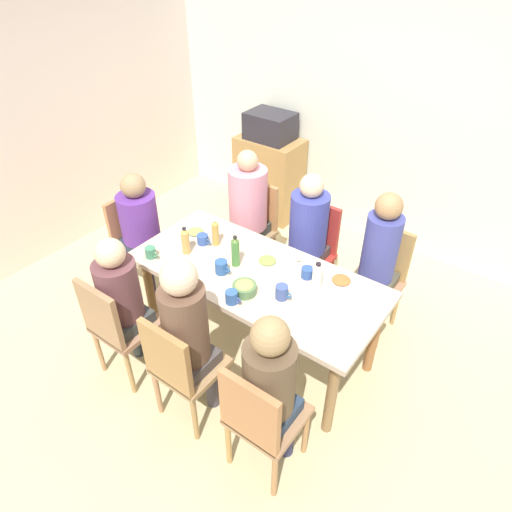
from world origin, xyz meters
TOP-DOWN VIEW (x-y plane):
  - ground_plane at (0.00, 0.00)m, footprint 5.86×5.86m
  - wall_back at (0.00, 2.07)m, footprint 5.12×0.12m
  - wall_left at (-2.50, 0.00)m, footprint 0.12×4.27m
  - dining_table at (0.00, 0.00)m, footprint 1.85×0.83m
  - chair_0 at (0.62, 0.80)m, footprint 0.40×0.40m
  - person_0 at (0.62, 0.71)m, footprint 0.30×0.30m
  - chair_1 at (-0.62, -0.80)m, footprint 0.40×0.40m
  - person_1 at (-0.62, -0.70)m, footprint 0.30×0.30m
  - chair_2 at (0.62, -0.80)m, footprint 0.40×0.40m
  - person_2 at (0.62, -0.71)m, footprint 0.30×0.30m
  - chair_3 at (-0.62, 0.80)m, footprint 0.40×0.40m
  - person_3 at (-0.62, 0.71)m, footprint 0.34×0.34m
  - chair_4 at (0.00, -0.80)m, footprint 0.40×0.40m
  - person_4 at (0.00, -0.71)m, footprint 0.30×0.30m
  - chair_5 at (0.00, 0.80)m, footprint 0.40×0.40m
  - person_5 at (-0.00, 0.71)m, footprint 0.31×0.31m
  - chair_6 at (-1.31, 0.00)m, footprint 0.40×0.40m
  - person_6 at (-1.21, 0.00)m, footprint 0.32×0.32m
  - plate_0 at (-0.68, 0.11)m, footprint 0.24×0.24m
  - plate_1 at (0.54, 0.26)m, footprint 0.24×0.24m
  - plate_2 at (0.00, 0.14)m, footprint 0.24×0.24m
  - bowl_0 at (0.06, -0.22)m, footprint 0.16×0.16m
  - cup_0 at (-0.74, -0.31)m, footprint 0.11×0.08m
  - cup_1 at (0.12, 0.28)m, footprint 0.12×0.08m
  - cup_2 at (0.29, -0.11)m, footprint 0.12×0.08m
  - cup_3 at (0.32, 0.18)m, footprint 0.12×0.08m
  - cup_4 at (-0.20, -0.14)m, footprint 0.13×0.09m
  - cup_5 at (-0.55, 0.05)m, footprint 0.12×0.09m
  - cup_6 at (0.06, -0.34)m, footprint 0.12×0.08m
  - bottle_0 at (0.42, 0.13)m, footprint 0.07×0.07m
  - bottle_1 at (-0.46, 0.10)m, footprint 0.05×0.05m
  - bottle_2 at (-0.18, -0.01)m, footprint 0.06×0.06m
  - bottle_3 at (-0.57, -0.11)m, footprint 0.06×0.06m
  - side_cabinet at (-1.12, 1.77)m, footprint 0.70×0.44m
  - microwave at (-1.12, 1.77)m, footprint 0.48×0.36m

SIDE VIEW (x-z plane):
  - ground_plane at x=0.00m, z-range 0.00..0.00m
  - side_cabinet at x=-1.12m, z-range 0.00..0.90m
  - chair_0 at x=0.62m, z-range 0.06..0.96m
  - chair_1 at x=-0.62m, z-range 0.06..0.96m
  - chair_2 at x=0.62m, z-range 0.06..0.96m
  - chair_3 at x=-0.62m, z-range 0.06..0.96m
  - chair_4 at x=0.00m, z-range 0.06..0.96m
  - chair_5 at x=0.00m, z-range 0.06..0.96m
  - chair_6 at x=-1.31m, z-range 0.06..0.96m
  - dining_table at x=0.00m, z-range 0.29..1.04m
  - person_1 at x=-0.62m, z-range 0.11..1.29m
  - person_6 at x=-1.21m, z-range 0.12..1.29m
  - person_2 at x=0.62m, z-range 0.12..1.33m
  - person_5 at x=0.00m, z-range 0.12..1.35m
  - person_0 at x=0.62m, z-range 0.11..1.38m
  - person_3 at x=-0.62m, z-range 0.13..1.39m
  - plate_1 at x=0.54m, z-range 0.74..0.78m
  - plate_0 at x=-0.68m, z-range 0.74..0.78m
  - plate_2 at x=0.00m, z-range 0.74..0.78m
  - person_4 at x=0.00m, z-range 0.12..1.41m
  - cup_5 at x=-0.55m, z-range 0.75..0.82m
  - cup_3 at x=0.32m, z-range 0.75..0.83m
  - cup_1 at x=0.12m, z-range 0.75..0.83m
  - cup_0 at x=-0.74m, z-range 0.75..0.83m
  - bowl_0 at x=0.06m, z-range 0.75..0.84m
  - cup_6 at x=0.06m, z-range 0.75..0.84m
  - cup_4 at x=-0.20m, z-range 0.75..0.85m
  - cup_2 at x=0.29m, z-range 0.75..0.85m
  - bottle_0 at x=0.42m, z-range 0.74..0.94m
  - bottle_3 at x=-0.57m, z-range 0.74..0.96m
  - bottle_1 at x=-0.46m, z-range 0.74..0.97m
  - bottle_2 at x=-0.18m, z-range 0.74..0.99m
  - microwave at x=-1.12m, z-range 0.90..1.18m
  - wall_back at x=0.00m, z-range 0.00..2.60m
  - wall_left at x=-2.50m, z-range 0.00..2.60m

